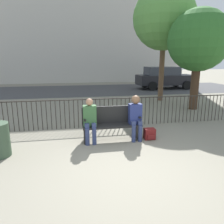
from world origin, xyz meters
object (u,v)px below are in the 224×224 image
at_px(tree_0, 199,41).
at_px(tree_1, 164,19).
at_px(park_bench, 111,122).
at_px(parked_car_0, 164,77).
at_px(seated_person_1, 136,115).
at_px(seated_person_0, 90,119).
at_px(backpack, 150,134).

distance_m(tree_0, tree_1, 2.66).
height_order(park_bench, parked_car_0, parked_car_0).
height_order(seated_person_1, parked_car_0, parked_car_0).
height_order(seated_person_1, tree_0, tree_0).
height_order(seated_person_0, parked_car_0, parked_car_0).
relative_size(seated_person_1, tree_1, 0.22).
relative_size(seated_person_1, tree_0, 0.29).
bearing_deg(tree_1, seated_person_1, -118.80).
distance_m(park_bench, backpack, 1.11).
bearing_deg(parked_car_0, seated_person_1, -117.42).
relative_size(backpack, tree_0, 0.07).
height_order(park_bench, tree_0, tree_0).
bearing_deg(park_bench, tree_0, 35.87).
bearing_deg(tree_0, park_bench, -144.13).
relative_size(seated_person_0, backpack, 3.93).
distance_m(park_bench, tree_0, 5.79).
bearing_deg(tree_1, parked_car_0, 64.34).
distance_m(seated_person_0, parked_car_0, 11.79).
bearing_deg(seated_person_0, tree_0, 33.45).
bearing_deg(backpack, park_bench, 170.48).
distance_m(seated_person_0, backpack, 1.72).
bearing_deg(parked_car_0, seated_person_0, -122.76).
bearing_deg(tree_0, seated_person_1, -138.47).
relative_size(park_bench, seated_person_0, 1.34).
distance_m(seated_person_1, tree_1, 7.14).
distance_m(park_bench, parked_car_0, 11.37).
relative_size(tree_0, parked_car_0, 1.01).
relative_size(backpack, parked_car_0, 0.07).
bearing_deg(park_bench, tree_1, 55.71).
height_order(tree_0, tree_1, tree_1).
distance_m(tree_1, parked_car_0, 5.90).
height_order(park_bench, backpack, park_bench).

